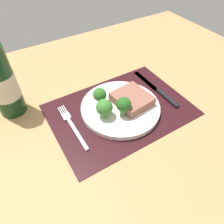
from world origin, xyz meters
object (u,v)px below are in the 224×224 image
plate (120,107)px  fork (72,126)px  steak (132,99)px  wine_bottle (1,82)px  knife (158,91)px

plate → fork: bearing=174.9°
steak → fork: size_ratio=0.57×
plate → fork: size_ratio=1.29×
plate → wine_bottle: wine_bottle is taller
steak → wine_bottle: 38.30cm
fork → wine_bottle: 23.32cm
steak → plate: bearing=171.9°
plate → steak: bearing=-8.1°
knife → wine_bottle: (-45.05, 17.11, 10.53)cm
fork → wine_bottle: wine_bottle is taller
plate → fork: 15.99cm
plate → steak: size_ratio=2.27×
fork → wine_bottle: bearing=129.2°
steak → knife: steak is taller
fork → knife: knife is taller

